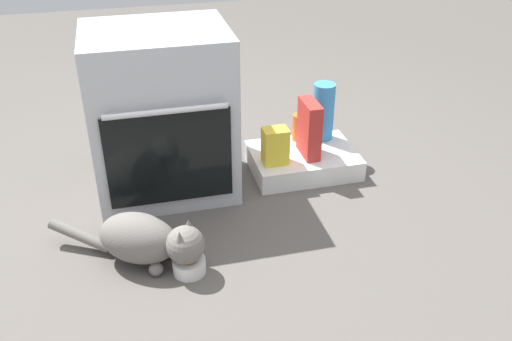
{
  "coord_description": "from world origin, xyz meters",
  "views": [
    {
      "loc": [
        -0.2,
        -1.86,
        1.45
      ],
      "look_at": [
        0.29,
        0.11,
        0.25
      ],
      "focal_mm": 39.12,
      "sensor_mm": 36.0,
      "label": 1
    }
  ],
  "objects_px": {
    "cereal_box": "(309,129)",
    "water_bottle": "(323,112)",
    "snack_bag": "(275,146)",
    "food_bowl": "(189,265)",
    "cat": "(147,240)",
    "oven": "(162,113)",
    "pantry_cabinet": "(303,160)",
    "sauce_jar": "(300,127)"
  },
  "relations": [
    {
      "from": "pantry_cabinet",
      "to": "water_bottle",
      "type": "distance_m",
      "value": 0.28
    },
    {
      "from": "oven",
      "to": "sauce_jar",
      "type": "relative_size",
      "value": 5.5
    },
    {
      "from": "pantry_cabinet",
      "to": "cereal_box",
      "type": "xyz_separation_m",
      "value": [
        0.01,
        -0.03,
        0.19
      ]
    },
    {
      "from": "cereal_box",
      "to": "water_bottle",
      "type": "distance_m",
      "value": 0.2
    },
    {
      "from": "oven",
      "to": "snack_bag",
      "type": "bearing_deg",
      "value": -9.37
    },
    {
      "from": "sauce_jar",
      "to": "cereal_box",
      "type": "distance_m",
      "value": 0.18
    },
    {
      "from": "snack_bag",
      "to": "water_bottle",
      "type": "height_order",
      "value": "water_bottle"
    },
    {
      "from": "cat",
      "to": "sauce_jar",
      "type": "bearing_deg",
      "value": 70.97
    },
    {
      "from": "food_bowl",
      "to": "cat",
      "type": "height_order",
      "value": "cat"
    },
    {
      "from": "oven",
      "to": "sauce_jar",
      "type": "bearing_deg",
      "value": 9.72
    },
    {
      "from": "pantry_cabinet",
      "to": "cereal_box",
      "type": "distance_m",
      "value": 0.19
    },
    {
      "from": "oven",
      "to": "pantry_cabinet",
      "type": "xyz_separation_m",
      "value": [
        0.68,
        -0.01,
        -0.33
      ]
    },
    {
      "from": "cereal_box",
      "to": "snack_bag",
      "type": "height_order",
      "value": "cereal_box"
    },
    {
      "from": "snack_bag",
      "to": "cereal_box",
      "type": "bearing_deg",
      "value": 13.05
    },
    {
      "from": "snack_bag",
      "to": "water_bottle",
      "type": "xyz_separation_m",
      "value": [
        0.31,
        0.2,
        0.06
      ]
    },
    {
      "from": "sauce_jar",
      "to": "snack_bag",
      "type": "xyz_separation_m",
      "value": [
        -0.19,
        -0.21,
        0.02
      ]
    },
    {
      "from": "oven",
      "to": "food_bowl",
      "type": "height_order",
      "value": "oven"
    },
    {
      "from": "oven",
      "to": "water_bottle",
      "type": "relative_size",
      "value": 2.57
    },
    {
      "from": "pantry_cabinet",
      "to": "food_bowl",
      "type": "distance_m",
      "value": 0.93
    },
    {
      "from": "pantry_cabinet",
      "to": "cat",
      "type": "relative_size",
      "value": 0.87
    },
    {
      "from": "cat",
      "to": "oven",
      "type": "bearing_deg",
      "value": 108.14
    },
    {
      "from": "oven",
      "to": "cereal_box",
      "type": "relative_size",
      "value": 2.75
    },
    {
      "from": "pantry_cabinet",
      "to": "snack_bag",
      "type": "relative_size",
      "value": 2.91
    },
    {
      "from": "food_bowl",
      "to": "cereal_box",
      "type": "height_order",
      "value": "cereal_box"
    },
    {
      "from": "cereal_box",
      "to": "cat",
      "type": "bearing_deg",
      "value": -147.98
    },
    {
      "from": "pantry_cabinet",
      "to": "snack_bag",
      "type": "height_order",
      "value": "snack_bag"
    },
    {
      "from": "pantry_cabinet",
      "to": "sauce_jar",
      "type": "distance_m",
      "value": 0.18
    },
    {
      "from": "oven",
      "to": "food_bowl",
      "type": "distance_m",
      "value": 0.75
    },
    {
      "from": "cat",
      "to": "cereal_box",
      "type": "bearing_deg",
      "value": 63.88
    },
    {
      "from": "snack_bag",
      "to": "cat",
      "type": "bearing_deg",
      "value": -143.65
    },
    {
      "from": "cereal_box",
      "to": "water_bottle",
      "type": "xyz_separation_m",
      "value": [
        0.13,
        0.15,
        0.01
      ]
    },
    {
      "from": "pantry_cabinet",
      "to": "water_bottle",
      "type": "xyz_separation_m",
      "value": [
        0.14,
        0.12,
        0.2
      ]
    },
    {
      "from": "pantry_cabinet",
      "to": "cat",
      "type": "bearing_deg",
      "value": -146.06
    },
    {
      "from": "cereal_box",
      "to": "snack_bag",
      "type": "xyz_separation_m",
      "value": [
        -0.18,
        -0.04,
        -0.05
      ]
    },
    {
      "from": "pantry_cabinet",
      "to": "water_bottle",
      "type": "bearing_deg",
      "value": 40.95
    },
    {
      "from": "cereal_box",
      "to": "food_bowl",
      "type": "bearing_deg",
      "value": -138.21
    },
    {
      "from": "sauce_jar",
      "to": "cereal_box",
      "type": "height_order",
      "value": "cereal_box"
    },
    {
      "from": "food_bowl",
      "to": "cereal_box",
      "type": "distance_m",
      "value": 0.95
    },
    {
      "from": "oven",
      "to": "cereal_box",
      "type": "height_order",
      "value": "oven"
    },
    {
      "from": "food_bowl",
      "to": "oven",
      "type": "bearing_deg",
      "value": 90.88
    },
    {
      "from": "pantry_cabinet",
      "to": "food_bowl",
      "type": "relative_size",
      "value": 4.04
    },
    {
      "from": "cereal_box",
      "to": "water_bottle",
      "type": "height_order",
      "value": "water_bottle"
    }
  ]
}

